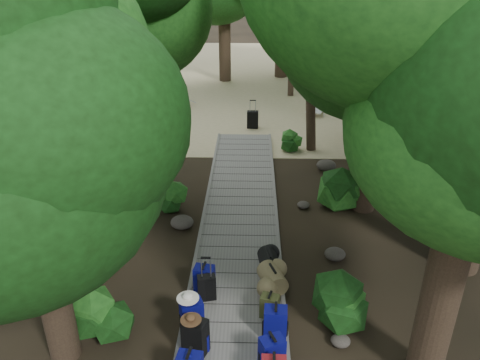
# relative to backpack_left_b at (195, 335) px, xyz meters

# --- Properties ---
(ground) EXTENTS (120.00, 120.00, 0.00)m
(ground) POSITION_rel_backpack_left_b_xyz_m (0.63, 3.71, -0.50)
(ground) COLOR #2D2316
(ground) RESTS_ON ground
(sand_beach) EXTENTS (40.00, 22.00, 0.02)m
(sand_beach) POSITION_rel_backpack_left_b_xyz_m (0.63, 19.71, -0.49)
(sand_beach) COLOR #C6B286
(sand_beach) RESTS_ON ground
(boardwalk) EXTENTS (2.00, 12.00, 0.12)m
(boardwalk) POSITION_rel_backpack_left_b_xyz_m (0.63, 4.71, -0.44)
(boardwalk) COLOR slate
(boardwalk) RESTS_ON ground
(backpack_left_b) EXTENTS (0.49, 0.42, 0.76)m
(backpack_left_b) POSITION_rel_backpack_left_b_xyz_m (0.00, 0.00, 0.00)
(backpack_left_b) COLOR black
(backpack_left_b) RESTS_ON boardwalk
(backpack_left_c) EXTENTS (0.48, 0.41, 0.74)m
(backpack_left_c) POSITION_rel_backpack_left_b_xyz_m (-0.12, 0.50, -0.01)
(backpack_left_c) COLOR #080C70
(backpack_left_c) RESTS_ON boardwalk
(backpack_left_d) EXTENTS (0.44, 0.35, 0.61)m
(backpack_left_d) POSITION_rel_backpack_left_b_xyz_m (-0.01, 1.65, -0.07)
(backpack_left_d) COLOR #080C70
(backpack_left_d) RESTS_ON boardwalk
(backpack_right_b) EXTENTS (0.47, 0.41, 0.71)m
(backpack_right_b) POSITION_rel_backpack_left_b_xyz_m (1.30, -0.33, -0.03)
(backpack_right_b) COLOR #080C70
(backpack_right_b) RESTS_ON boardwalk
(backpack_right_c) EXTENTS (0.42, 0.31, 0.70)m
(backpack_right_c) POSITION_rel_backpack_left_b_xyz_m (1.39, 0.39, -0.03)
(backpack_right_c) COLOR #080C70
(backpack_right_c) RESTS_ON boardwalk
(backpack_right_d) EXTENTS (0.39, 0.33, 0.52)m
(backpack_right_d) POSITION_rel_backpack_left_b_xyz_m (1.30, 0.92, -0.12)
(backpack_right_d) COLOR #3C411D
(backpack_right_d) RESTS_ON boardwalk
(duffel_right_khaki) EXTENTS (0.65, 0.79, 0.45)m
(duffel_right_khaki) POSITION_rel_backpack_left_b_xyz_m (1.38, 1.77, -0.15)
(duffel_right_khaki) COLOR olive
(duffel_right_khaki) RESTS_ON boardwalk
(duffel_right_black) EXTENTS (0.51, 0.72, 0.42)m
(duffel_right_black) POSITION_rel_backpack_left_b_xyz_m (1.33, 2.35, -0.17)
(duffel_right_black) COLOR black
(duffel_right_black) RESTS_ON boardwalk
(suitcase_on_boardwalk) EXTENTS (0.39, 0.27, 0.55)m
(suitcase_on_boardwalk) POSITION_rel_backpack_left_b_xyz_m (0.07, 1.38, -0.10)
(suitcase_on_boardwalk) COLOR black
(suitcase_on_boardwalk) RESTS_ON boardwalk
(lone_suitcase_on_sand) EXTENTS (0.45, 0.27, 0.69)m
(lone_suitcase_on_sand) POSITION_rel_backpack_left_b_xyz_m (0.94, 11.75, -0.13)
(lone_suitcase_on_sand) COLOR black
(lone_suitcase_on_sand) RESTS_ON sand_beach
(hat_brown) EXTENTS (0.36, 0.36, 0.11)m
(hat_brown) POSITION_rel_backpack_left_b_xyz_m (-0.05, -0.05, 0.43)
(hat_brown) COLOR #51351E
(hat_brown) RESTS_ON backpack_left_b
(hat_white) EXTENTS (0.40, 0.40, 0.13)m
(hat_white) POSITION_rel_backpack_left_b_xyz_m (-0.17, 0.50, 0.43)
(hat_white) COLOR silver
(hat_white) RESTS_ON backpack_left_c
(kayak) EXTENTS (1.35, 2.92, 0.29)m
(kayak) POSITION_rel_backpack_left_b_xyz_m (-2.20, 14.48, -0.34)
(kayak) COLOR red
(kayak) RESTS_ON sand_beach
(sun_lounger) EXTENTS (1.30, 2.14, 0.66)m
(sun_lounger) POSITION_rel_backpack_left_b_xyz_m (3.71, 13.71, -0.15)
(sun_lounger) COLOR silver
(sun_lounger) RESTS_ON sand_beach
(tree_right_a) EXTENTS (4.96, 4.96, 8.27)m
(tree_right_a) POSITION_rel_backpack_left_b_xyz_m (3.83, -0.29, 3.64)
(tree_right_a) COLOR black
(tree_right_a) RESTS_ON ground
(tree_right_c) EXTENTS (5.17, 5.17, 8.94)m
(tree_right_c) POSITION_rel_backpack_left_b_xyz_m (4.00, 5.37, 3.97)
(tree_right_c) COLOR black
(tree_right_c) RESTS_ON ground
(tree_right_e) EXTENTS (4.60, 4.60, 8.27)m
(tree_right_e) POSITION_rel_backpack_left_b_xyz_m (4.82, 10.62, 3.64)
(tree_right_e) COLOR black
(tree_right_e) RESTS_ON ground
(tree_left_a) EXTENTS (4.47, 4.47, 7.45)m
(tree_left_a) POSITION_rel_backpack_left_b_xyz_m (-2.30, -0.02, 3.23)
(tree_left_a) COLOR black
(tree_left_a) RESTS_ON ground
(tree_left_c) EXTENTS (4.85, 4.85, 8.44)m
(tree_left_c) POSITION_rel_backpack_left_b_xyz_m (-2.89, 6.16, 3.72)
(tree_left_c) COLOR black
(tree_left_c) RESTS_ON ground
(tree_back_d) EXTENTS (4.68, 4.68, 7.80)m
(tree_back_d) POSITION_rel_backpack_left_b_xyz_m (-5.16, 18.07, 3.40)
(tree_back_d) COLOR black
(tree_back_d) RESTS_ON ground
(palm_right_a) EXTENTS (4.59, 4.59, 7.82)m
(palm_right_a) POSITION_rel_backpack_left_b_xyz_m (3.17, 9.81, 3.41)
(palm_right_a) COLOR #143C10
(palm_right_a) RESTS_ON ground
(palm_right_c) EXTENTS (3.95, 3.95, 6.29)m
(palm_right_c) POSITION_rel_backpack_left_b_xyz_m (2.99, 16.63, 2.65)
(palm_right_c) COLOR #143C10
(palm_right_c) RESTS_ON ground
(palm_left_a) EXTENTS (4.55, 4.55, 7.24)m
(palm_left_a) POSITION_rel_backpack_left_b_xyz_m (-4.29, 9.78, 3.12)
(palm_left_a) COLOR #143C10
(palm_left_a) RESTS_ON ground
(rock_left_b) EXTENTS (0.35, 0.31, 0.19)m
(rock_left_b) POSITION_rel_backpack_left_b_xyz_m (-2.29, 2.20, -0.40)
(rock_left_b) COLOR #4C473F
(rock_left_b) RESTS_ON ground
(rock_left_c) EXTENTS (0.59, 0.53, 0.32)m
(rock_left_c) POSITION_rel_backpack_left_b_xyz_m (-0.84, 4.22, -0.34)
(rock_left_c) COLOR #4C473F
(rock_left_c) RESTS_ON ground
(rock_left_d) EXTENTS (0.32, 0.29, 0.17)m
(rock_left_d) POSITION_rel_backpack_left_b_xyz_m (-1.80, 7.09, -0.41)
(rock_left_d) COLOR #4C473F
(rock_left_d) RESTS_ON ground
(rock_right_a) EXTENTS (0.36, 0.32, 0.20)m
(rock_right_a) POSITION_rel_backpack_left_b_xyz_m (2.57, 0.33, -0.40)
(rock_right_a) COLOR #4C473F
(rock_right_a) RESTS_ON ground
(rock_right_b) EXTENTS (0.49, 0.44, 0.27)m
(rock_right_b) POSITION_rel_backpack_left_b_xyz_m (2.87, 2.96, -0.36)
(rock_right_b) COLOR #4C473F
(rock_right_b) RESTS_ON ground
(rock_right_c) EXTENTS (0.34, 0.31, 0.19)m
(rock_right_c) POSITION_rel_backpack_left_b_xyz_m (2.37, 5.33, -0.40)
(rock_right_c) COLOR #4C473F
(rock_right_c) RESTS_ON ground
(rock_right_d) EXTENTS (0.63, 0.57, 0.35)m
(rock_right_d) POSITION_rel_backpack_left_b_xyz_m (3.33, 7.83, -0.33)
(rock_right_d) COLOR #4C473F
(rock_right_d) RESTS_ON ground
(shrub_left_a) EXTENTS (1.04, 1.04, 0.93)m
(shrub_left_a) POSITION_rel_backpack_left_b_xyz_m (-1.75, 0.44, -0.03)
(shrub_left_a) COLOR #184615
(shrub_left_a) RESTS_ON ground
(shrub_left_b) EXTENTS (0.85, 0.85, 0.77)m
(shrub_left_b) POSITION_rel_backpack_left_b_xyz_m (-1.31, 4.93, -0.11)
(shrub_left_b) COLOR #184615
(shrub_left_b) RESTS_ON ground
(shrub_left_c) EXTENTS (1.16, 1.16, 1.04)m
(shrub_left_c) POSITION_rel_backpack_left_b_xyz_m (-2.41, 8.43, 0.02)
(shrub_left_c) COLOR #184615
(shrub_left_c) RESTS_ON ground
(shrub_right_a) EXTENTS (1.10, 1.10, 0.99)m
(shrub_right_a) POSITION_rel_backpack_left_b_xyz_m (2.51, 0.97, -0.00)
(shrub_right_a) COLOR #184615
(shrub_right_a) RESTS_ON ground
(shrub_right_b) EXTENTS (1.27, 1.27, 1.15)m
(shrub_right_b) POSITION_rel_backpack_left_b_xyz_m (3.41, 5.43, 0.07)
(shrub_right_b) COLOR #184615
(shrub_right_b) RESTS_ON ground
(shrub_right_c) EXTENTS (0.72, 0.72, 0.65)m
(shrub_right_c) POSITION_rel_backpack_left_b_xyz_m (2.38, 9.49, -0.17)
(shrub_right_c) COLOR #184615
(shrub_right_c) RESTS_ON ground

